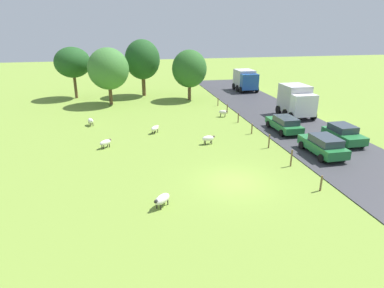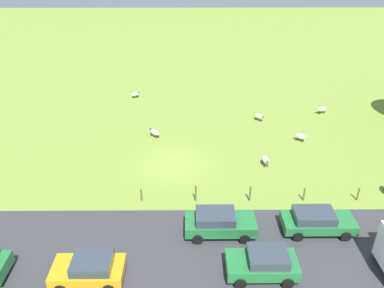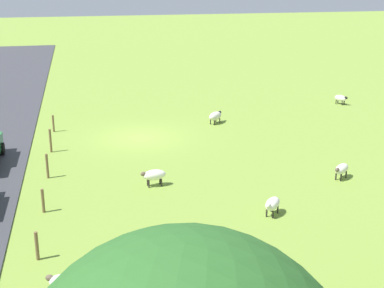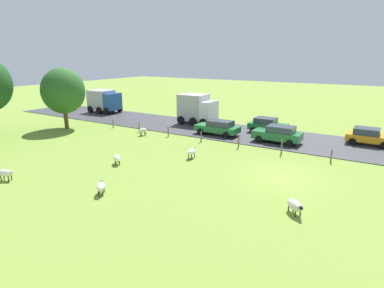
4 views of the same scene
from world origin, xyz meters
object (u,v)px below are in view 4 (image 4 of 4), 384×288
at_px(car_1, 267,125).
at_px(car_2, 218,127).
at_px(tree_0, 63,91).
at_px(sheep_5, 6,173).
at_px(car_7, 278,134).
at_px(sheep_1, 295,205).
at_px(truck_0, 197,108).
at_px(truck_1, 104,100).
at_px(car_0, 369,136).
at_px(sheep_6, 143,130).
at_px(sheep_2, 192,152).
at_px(sheep_3, 101,186).
at_px(sheep_0, 117,158).

distance_m(car_1, car_2, 5.31).
bearing_deg(car_2, tree_0, 110.85).
xyz_separation_m(sheep_5, car_7, (18.56, -12.17, 0.37)).
distance_m(sheep_1, car_7, 14.26).
bearing_deg(tree_0, truck_0, -49.01).
xyz_separation_m(tree_0, car_7, (6.24, -22.08, -3.28)).
bearing_deg(truck_1, tree_0, -156.90).
height_order(car_0, car_7, car_7).
bearing_deg(car_0, sheep_6, 111.99).
height_order(sheep_2, truck_1, truck_1).
distance_m(sheep_3, car_0, 23.98).
relative_size(sheep_1, car_0, 0.31).
bearing_deg(truck_0, car_0, -89.48).
height_order(truck_0, car_7, truck_0).
xyz_separation_m(truck_1, car_0, (0.31, -33.38, -0.91)).
bearing_deg(car_7, sheep_1, -159.17).
distance_m(sheep_1, sheep_6, 19.81).
distance_m(sheep_1, sheep_2, 10.76).
relative_size(sheep_1, car_1, 0.31).
distance_m(sheep_5, tree_0, 16.23).
bearing_deg(sheep_0, sheep_5, 148.24).
bearing_deg(truck_0, car_2, -127.92).
bearing_deg(car_1, tree_0, 115.74).
distance_m(sheep_0, sheep_2, 5.77).
xyz_separation_m(sheep_5, truck_0, (22.05, -1.29, 1.36)).
bearing_deg(sheep_1, sheep_0, 85.95).
relative_size(sheep_3, car_7, 0.25).
xyz_separation_m(sheep_0, sheep_2, (4.20, -3.96, 0.04)).
bearing_deg(car_7, car_1, 33.11).
height_order(sheep_0, truck_0, truck_0).
bearing_deg(sheep_6, sheep_0, -152.12).
relative_size(sheep_1, car_2, 0.27).
height_order(sheep_0, sheep_3, sheep_0).
xyz_separation_m(sheep_0, car_0, (16.03, -15.54, 0.36)).
bearing_deg(tree_0, car_1, -64.26).
bearing_deg(sheep_2, car_1, -10.78).
distance_m(sheep_5, car_0, 29.48).
bearing_deg(sheep_3, sheep_6, 30.44).
distance_m(sheep_5, car_7, 22.19).
height_order(sheep_5, car_7, car_7).
relative_size(sheep_5, tree_0, 0.18).
height_order(sheep_0, truck_1, truck_1).
distance_m(sheep_0, truck_1, 23.81).
bearing_deg(tree_0, car_2, -69.15).
xyz_separation_m(sheep_5, sheep_6, (14.23, 0.42, 0.02)).
height_order(sheep_6, truck_0, truck_0).
bearing_deg(car_2, car_0, -73.97).
relative_size(sheep_5, car_2, 0.26).
distance_m(sheep_1, truck_0, 23.21).
bearing_deg(sheep_1, sheep_6, 63.02).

